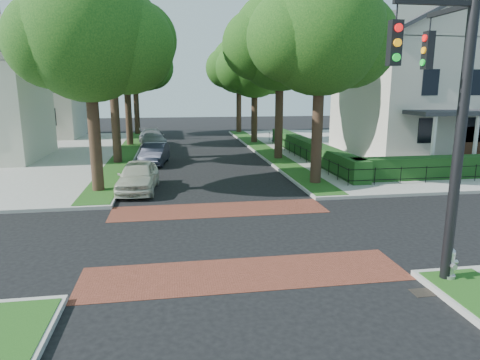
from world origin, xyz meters
The scene contains 24 objects.
ground centered at (0.00, 0.00, 0.00)m, with size 120.00×120.00×0.00m, color black.
sidewalk_ne centered at (19.50, 19.00, 0.07)m, with size 30.00×30.00×0.15m, color gray.
crosswalk_far centered at (0.00, 3.20, 0.01)m, with size 9.00×2.20×0.01m, color brown.
crosswalk_near centered at (0.00, -3.20, 0.01)m, with size 9.00×2.20×0.01m, color brown.
storm_drain centered at (4.30, -5.00, 0.01)m, with size 0.65×0.45×0.01m, color black.
grass_strip_ne centered at (5.40, 19.10, 0.16)m, with size 1.60×29.80×0.02m, color #173E11.
grass_strip_nw centered at (-5.40, 19.10, 0.16)m, with size 1.60×29.80×0.02m, color #173E11.
tree_right_near centered at (5.60, 7.24, 7.63)m, with size 7.75×6.67×10.66m.
tree_right_mid centered at (5.61, 15.25, 7.99)m, with size 8.25×7.09×11.22m.
tree_right_far centered at (5.60, 24.22, 6.91)m, with size 7.25×6.23×9.74m.
tree_right_back centered at (5.60, 33.23, 7.27)m, with size 7.50×6.45×10.20m.
tree_left_near centered at (-5.40, 7.23, 7.27)m, with size 7.50×6.45×10.20m.
tree_left_mid centered at (-5.39, 15.24, 8.34)m, with size 8.00×6.88×11.48m.
tree_left_far centered at (-5.40, 24.22, 7.12)m, with size 7.00×6.02×9.86m.
tree_left_back centered at (-5.40, 33.24, 7.41)m, with size 7.75×6.66×10.44m.
hedge_main_road centered at (7.70, 15.00, 0.75)m, with size 1.00×18.00×1.20m, color #1A3B14.
fence_main_road centered at (6.90, 15.00, 0.60)m, with size 0.06×18.00×0.90m, color black, non-canonical shape.
house_victorian centered at (17.51, 15.92, 6.02)m, with size 13.00×13.05×12.48m.
house_left_far centered at (-15.49, 31.99, 5.04)m, with size 10.00×9.00×10.14m.
traffic_signal centered at (4.89, -4.41, 4.71)m, with size 2.17×2.00×8.00m.
parked_car_front centered at (-3.60, 7.12, 0.76)m, with size 1.79×4.45×1.52m, color beige.
parked_car_middle centered at (-3.07, 14.78, 0.70)m, with size 1.47×4.22×1.39m, color #1E212D.
parked_car_rear centered at (-3.60, 23.91, 0.71)m, with size 2.00×4.92×1.43m, color gray.
fire_hydrant centered at (5.20, -4.61, 0.56)m, with size 0.46×0.48×0.86m.
Camera 1 is at (-1.87, -14.07, 5.08)m, focal length 32.00 mm.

